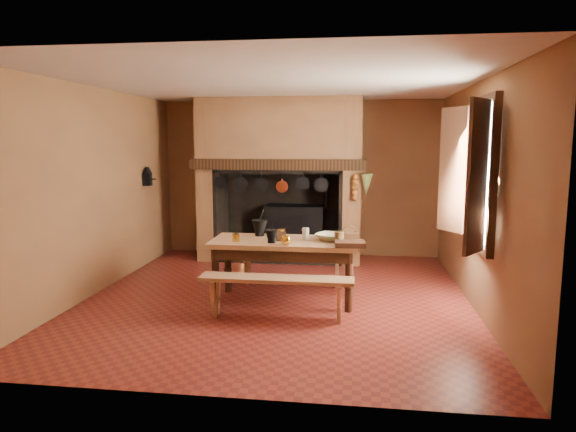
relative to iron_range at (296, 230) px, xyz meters
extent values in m
plane|color=maroon|center=(0.04, -2.45, -0.48)|extent=(5.50, 5.50, 0.00)
plane|color=silver|center=(0.04, -2.45, 2.32)|extent=(5.50, 5.50, 0.00)
cube|color=brown|center=(0.04, 0.30, 0.92)|extent=(5.00, 0.02, 2.80)
cube|color=brown|center=(-2.46, -2.45, 0.92)|extent=(0.02, 5.50, 2.80)
cube|color=brown|center=(2.54, -2.45, 0.92)|extent=(0.02, 5.50, 2.80)
cube|color=brown|center=(0.04, -5.20, 0.92)|extent=(5.00, 0.02, 2.80)
cube|color=brown|center=(-1.51, -0.15, 0.92)|extent=(0.30, 0.90, 2.80)
cube|color=brown|center=(0.99, -0.15, 0.92)|extent=(0.30, 0.90, 2.80)
cube|color=brown|center=(-0.26, -0.15, 1.72)|extent=(2.20, 0.90, 1.20)
cube|color=black|center=(-0.26, -0.55, 1.21)|extent=(2.95, 0.22, 0.18)
cube|color=black|center=(-0.26, 0.27, 0.32)|extent=(2.20, 0.06, 1.60)
cube|color=black|center=(-0.26, -0.15, -0.47)|extent=(2.20, 0.90, 0.02)
cube|color=black|center=(-0.01, 0.00, -0.03)|extent=(1.00, 0.50, 0.90)
cube|color=black|center=(-0.01, -0.02, 0.44)|extent=(1.04, 0.54, 0.04)
cube|color=black|center=(-0.01, -0.26, 0.07)|extent=(0.35, 0.02, 0.45)
cylinder|color=black|center=(0.54, 0.00, 0.77)|extent=(0.10, 0.10, 0.70)
cylinder|color=gold|center=(-0.16, -0.28, 0.07)|extent=(0.03, 0.03, 0.03)
cylinder|color=gold|center=(0.14, -0.28, 0.07)|extent=(0.03, 0.03, 0.03)
cylinder|color=gold|center=(-1.01, -0.15, -0.38)|extent=(0.40, 0.40, 0.20)
cylinder|color=gold|center=(-0.96, -0.40, -0.39)|extent=(0.34, 0.34, 0.18)
cube|color=black|center=(-1.21, -0.05, -0.40)|extent=(0.18, 0.18, 0.16)
cone|color=#576530|center=(1.22, -0.66, 0.90)|extent=(0.20, 0.20, 0.35)
cube|color=white|center=(2.52, -2.85, 1.22)|extent=(0.02, 1.00, 1.60)
cube|color=#321B10|center=(2.49, -2.85, 2.06)|extent=(0.08, 1.16, 0.08)
cube|color=#321B10|center=(2.49, -2.85, 0.38)|extent=(0.08, 1.16, 0.08)
cube|color=#321B10|center=(2.29, -3.53, 1.22)|extent=(0.29, 0.39, 1.60)
cube|color=#321B10|center=(2.29, -2.17, 1.22)|extent=(0.29, 0.39, 1.60)
cube|color=black|center=(-2.38, -0.90, 0.97)|extent=(0.12, 0.12, 0.22)
cone|color=black|center=(-2.38, -0.90, 1.12)|extent=(0.16, 0.16, 0.10)
cylinder|color=black|center=(-2.29, -0.90, 0.97)|extent=(0.12, 0.02, 0.02)
cube|color=#A6754C|center=(0.16, -2.60, 0.30)|extent=(1.88, 0.83, 0.06)
cube|color=#321B10|center=(0.16, -2.60, 0.19)|extent=(1.75, 0.71, 0.15)
cylinder|color=#321B10|center=(-0.67, -2.91, -0.11)|extent=(0.09, 0.09, 0.75)
cylinder|color=#321B10|center=(0.99, -2.91, -0.11)|extent=(0.09, 0.09, 0.75)
cylinder|color=#321B10|center=(-0.67, -2.29, -0.11)|extent=(0.09, 0.09, 0.75)
cylinder|color=#321B10|center=(0.99, -2.29, -0.11)|extent=(0.09, 0.09, 0.75)
cube|color=#A6754C|center=(0.16, -3.30, 0.00)|extent=(1.80, 0.32, 0.05)
cube|color=#A6754C|center=(0.16, -1.88, -0.05)|extent=(1.60, 0.28, 0.04)
cylinder|color=black|center=(-0.21, -2.36, 0.35)|extent=(0.12, 0.12, 0.04)
cone|color=black|center=(-0.21, -2.36, 0.45)|extent=(0.21, 0.21, 0.17)
cylinder|color=black|center=(-0.19, -2.36, 0.60)|extent=(0.09, 0.04, 0.17)
cylinder|color=black|center=(0.02, -2.81, 0.34)|extent=(0.10, 0.10, 0.03)
cone|color=black|center=(0.02, -2.81, 0.43)|extent=(0.16, 0.16, 0.14)
cylinder|color=black|center=(0.04, -2.81, 0.54)|extent=(0.06, 0.02, 0.13)
cube|color=#321B10|center=(0.12, -2.65, 0.39)|extent=(0.15, 0.15, 0.12)
cylinder|color=gold|center=(0.12, -2.65, 0.46)|extent=(0.09, 0.09, 0.03)
cylinder|color=black|center=(0.17, -2.65, 0.50)|extent=(0.10, 0.04, 0.03)
cylinder|color=gold|center=(-0.43, -2.79, 0.38)|extent=(0.10, 0.10, 0.10)
cylinder|color=gold|center=(-0.02, -2.28, 0.37)|extent=(0.09, 0.09, 0.08)
imported|color=beige|center=(0.74, -2.55, 0.37)|extent=(0.47, 0.47, 0.09)
cylinder|color=#51391E|center=(0.86, -2.76, 0.40)|extent=(0.15, 0.15, 0.15)
cylinder|color=beige|center=(0.42, -2.53, 0.40)|extent=(0.10, 0.10, 0.15)
cube|color=#4F3017|center=(0.98, -2.64, 0.39)|extent=(0.25, 0.20, 0.13)
torus|color=#4F3017|center=(0.98, -2.64, 0.46)|extent=(0.18, 0.05, 0.18)
cube|color=#321B10|center=(1.00, -2.90, 0.36)|extent=(0.38, 0.29, 0.06)
imported|color=gold|center=(0.22, -2.91, 0.38)|extent=(0.16, 0.16, 0.10)
camera|label=1|loc=(1.06, -9.01, 1.58)|focal=32.00mm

